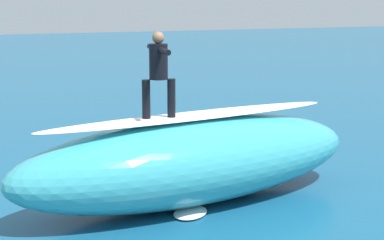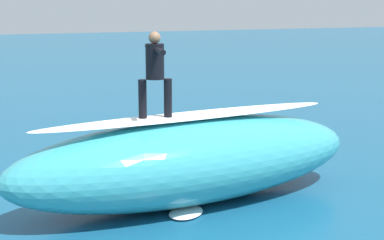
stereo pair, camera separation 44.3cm
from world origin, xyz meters
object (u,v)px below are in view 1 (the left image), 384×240
surfboard_riding (159,120)px  surfer_riding (159,68)px  surfboard_paddling (216,152)px  surfer_paddling (218,146)px

surfboard_riding → surfer_riding: bearing=96.7°
surfboard_riding → surfboard_paddling: size_ratio=0.89×
surfboard_riding → surfboard_paddling: bearing=-122.6°
surfer_riding → surfboard_paddling: size_ratio=0.69×
surfboard_paddling → surfer_paddling: surfer_paddling is taller
surfer_riding → surfboard_paddling: (-2.85, -3.47, -2.75)m
surfer_paddling → surfboard_paddling: bearing=0.0°
surfboard_riding → surfer_paddling: 4.88m
surfer_riding → surfboard_riding: bearing=-83.3°
surfer_riding → surfer_paddling: 5.29m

